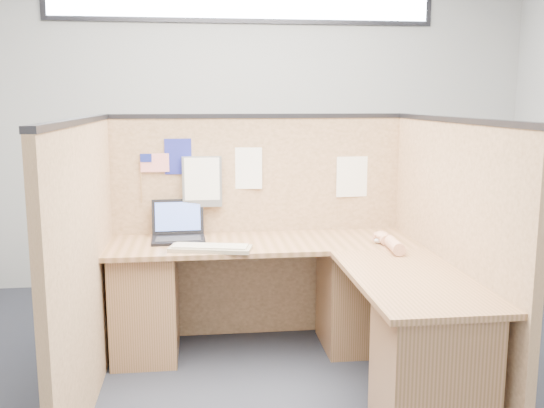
{
  "coord_description": "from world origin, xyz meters",
  "views": [
    {
      "loc": [
        -0.39,
        -3.07,
        1.62
      ],
      "look_at": [
        0.04,
        0.5,
        1.0
      ],
      "focal_mm": 40.0,
      "sensor_mm": 36.0,
      "label": 1
    }
  ],
  "objects": [
    {
      "name": "floor",
      "position": [
        0.0,
        0.0,
        0.0
      ],
      "size": [
        5.0,
        5.0,
        0.0
      ],
      "primitive_type": "plane",
      "color": "#1E212B",
      "rests_on": "ground"
    },
    {
      "name": "wall_back",
      "position": [
        0.0,
        2.25,
        1.4
      ],
      "size": [
        5.0,
        0.0,
        5.0
      ],
      "primitive_type": "plane",
      "rotation": [
        1.57,
        0.0,
        0.0
      ],
      "color": "#A0A3A5",
      "rests_on": "floor"
    },
    {
      "name": "wall_front",
      "position": [
        0.0,
        -2.25,
        1.4
      ],
      "size": [
        5.0,
        0.0,
        5.0
      ],
      "primitive_type": "plane",
      "rotation": [
        -1.57,
        0.0,
        0.0
      ],
      "color": "#A0A3A5",
      "rests_on": "floor"
    },
    {
      "name": "clerestory_window",
      "position": [
        0.0,
        2.23,
        2.45
      ],
      "size": [
        3.3,
        0.04,
        0.38
      ],
      "color": "#232328",
      "rests_on": "wall_back"
    },
    {
      "name": "cubicle_partitions",
      "position": [
        0.0,
        0.43,
        0.77
      ],
      "size": [
        2.06,
        1.83,
        1.53
      ],
      "color": "brown",
      "rests_on": "floor"
    },
    {
      "name": "l_desk",
      "position": [
        0.18,
        0.29,
        0.39
      ],
      "size": [
        1.95,
        1.75,
        0.73
      ],
      "color": "brown",
      "rests_on": "floor"
    },
    {
      "name": "laptop",
      "position": [
        -0.53,
        0.81,
        0.79
      ],
      "size": [
        0.35,
        0.33,
        0.24
      ],
      "rotation": [
        0.0,
        0.0,
        0.04
      ],
      "color": "black",
      "rests_on": "l_desk"
    },
    {
      "name": "keyboard",
      "position": [
        -0.34,
        0.48,
        0.75
      ],
      "size": [
        0.51,
        0.27,
        0.03
      ],
      "rotation": [
        0.0,
        0.0,
        -0.22
      ],
      "color": "gray",
      "rests_on": "l_desk"
    },
    {
      "name": "mouse",
      "position": [
        0.74,
        0.54,
        0.75
      ],
      "size": [
        0.13,
        0.1,
        0.05
      ],
      "primitive_type": "ellipsoid",
      "rotation": [
        0.0,
        0.0,
        0.28
      ],
      "color": "silver",
      "rests_on": "l_desk"
    },
    {
      "name": "hand_forearm",
      "position": [
        0.75,
        0.4,
        0.77
      ],
      "size": [
        0.11,
        0.4,
        0.08
      ],
      "color": "tan",
      "rests_on": "l_desk"
    },
    {
      "name": "blue_poster",
      "position": [
        -0.53,
        0.97,
        1.25
      ],
      "size": [
        0.18,
        0.01,
        0.24
      ],
      "primitive_type": "cube",
      "rotation": [
        0.0,
        0.0,
        0.02
      ],
      "color": "navy",
      "rests_on": "cubicle_partitions"
    },
    {
      "name": "american_flag",
      "position": [
        -0.7,
        0.96,
        1.2
      ],
      "size": [
        0.19,
        0.01,
        0.33
      ],
      "color": "olive",
      "rests_on": "cubicle_partitions"
    },
    {
      "name": "file_holder",
      "position": [
        -0.38,
        0.94,
        1.09
      ],
      "size": [
        0.26,
        0.05,
        0.33
      ],
      "color": "slate",
      "rests_on": "cubicle_partitions"
    },
    {
      "name": "paper_left",
      "position": [
        -0.08,
        0.97,
        1.17
      ],
      "size": [
        0.22,
        0.03,
        0.28
      ],
      "primitive_type": "cube",
      "rotation": [
        0.0,
        0.0,
        -0.11
      ],
      "color": "white",
      "rests_on": "cubicle_partitions"
    },
    {
      "name": "paper_right",
      "position": [
        0.65,
        0.97,
        1.1
      ],
      "size": [
        0.22,
        0.02,
        0.28
      ],
      "primitive_type": "cube",
      "rotation": [
        0.0,
        0.0,
        0.06
      ],
      "color": "white",
      "rests_on": "cubicle_partitions"
    }
  ]
}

